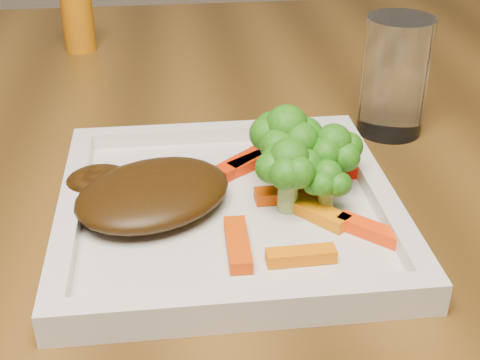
{
  "coord_description": "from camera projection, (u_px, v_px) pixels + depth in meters",
  "views": [
    {
      "loc": [
        -0.01,
        -0.5,
        1.06
      ],
      "look_at": [
        0.05,
        -0.04,
        0.79
      ],
      "focal_mm": 50.0,
      "sensor_mm": 36.0,
      "label": 1
    }
  ],
  "objects": [
    {
      "name": "plate",
      "position": [
        228.0,
        213.0,
        0.55
      ],
      "size": [
        0.27,
        0.27,
        0.01
      ],
      "primitive_type": "cube",
      "color": "silver",
      "rests_on": "dining_table"
    },
    {
      "name": "steak",
      "position": [
        153.0,
        193.0,
        0.54
      ],
      "size": [
        0.16,
        0.15,
        0.03
      ],
      "primitive_type": "ellipsoid",
      "rotation": [
        0.0,
        0.0,
        0.54
      ],
      "color": "#392208",
      "rests_on": "plate"
    },
    {
      "name": "broccoli_0",
      "position": [
        286.0,
        147.0,
        0.56
      ],
      "size": [
        0.09,
        0.09,
        0.07
      ],
      "primitive_type": null,
      "rotation": [
        0.0,
        0.0,
        0.32
      ],
      "color": "#207313",
      "rests_on": "plate"
    },
    {
      "name": "broccoli_1",
      "position": [
        333.0,
        156.0,
        0.56
      ],
      "size": [
        0.07,
        0.07,
        0.06
      ],
      "primitive_type": null,
      "rotation": [
        0.0,
        0.0,
        -0.24
      ],
      "color": "#1D7012",
      "rests_on": "plate"
    },
    {
      "name": "broccoli_2",
      "position": [
        327.0,
        181.0,
        0.53
      ],
      "size": [
        0.05,
        0.05,
        0.06
      ],
      "primitive_type": null,
      "rotation": [
        0.0,
        0.0,
        0.19
      ],
      "color": "#146410",
      "rests_on": "plate"
    },
    {
      "name": "broccoli_3",
      "position": [
        289.0,
        176.0,
        0.53
      ],
      "size": [
        0.06,
        0.06,
        0.06
      ],
      "primitive_type": null,
      "rotation": [
        0.0,
        0.0,
        -0.09
      ],
      "color": "#0F5F11",
      "rests_on": "plate"
    },
    {
      "name": "carrot_0",
      "position": [
        301.0,
        256.0,
        0.48
      ],
      "size": [
        0.05,
        0.01,
        0.01
      ],
      "primitive_type": "cube",
      "rotation": [
        0.0,
        0.0,
        0.03
      ],
      "color": "orange",
      "rests_on": "plate"
    },
    {
      "name": "carrot_1",
      "position": [
        370.0,
        230.0,
        0.51
      ],
      "size": [
        0.05,
        0.05,
        0.01
      ],
      "primitive_type": "cube",
      "rotation": [
        0.0,
        0.0,
        -0.75
      ],
      "color": "#FF3B04",
      "rests_on": "plate"
    },
    {
      "name": "carrot_2",
      "position": [
        238.0,
        244.0,
        0.49
      ],
      "size": [
        0.02,
        0.06,
        0.01
      ],
      "primitive_type": "cube",
      "rotation": [
        0.0,
        0.0,
        1.55
      ],
      "color": "#D43D03",
      "rests_on": "plate"
    },
    {
      "name": "carrot_3",
      "position": [
        343.0,
        171.0,
        0.59
      ],
      "size": [
        0.05,
        0.02,
        0.01
      ],
      "primitive_type": "cube",
      "rotation": [
        0.0,
        0.0,
        -0.12
      ],
      "color": "red",
      "rests_on": "plate"
    },
    {
      "name": "carrot_4",
      "position": [
        244.0,
        162.0,
        0.6
      ],
      "size": [
        0.06,
        0.06,
        0.01
      ],
      "primitive_type": "cube",
      "rotation": [
        0.0,
        0.0,
        0.73
      ],
      "color": "red",
      "rests_on": "plate"
    },
    {
      "name": "carrot_5",
      "position": [
        313.0,
        211.0,
        0.53
      ],
      "size": [
        0.05,
        0.06,
        0.01
      ],
      "primitive_type": "cube",
      "rotation": [
        0.0,
        0.0,
        -0.87
      ],
      "color": "orange",
      "rests_on": "plate"
    },
    {
      "name": "carrot_6",
      "position": [
        291.0,
        194.0,
        0.55
      ],
      "size": [
        0.06,
        0.02,
        0.01
      ],
      "primitive_type": "cube",
      "rotation": [
        0.0,
        0.0,
        0.04
      ],
      "color": "#C83D03",
      "rests_on": "plate"
    },
    {
      "name": "spice_shaker",
      "position": [
        78.0,
        17.0,
        0.9
      ],
      "size": [
        0.05,
        0.05,
        0.09
      ],
      "primitive_type": "cylinder",
      "rotation": [
        0.0,
        0.0,
        -0.38
      ],
      "color": "#C16A0A",
      "rests_on": "dining_table"
    },
    {
      "name": "drinking_glass",
      "position": [
        395.0,
        77.0,
        0.67
      ],
      "size": [
        0.09,
        0.09,
        0.12
      ],
      "primitive_type": "cylinder",
      "rotation": [
        0.0,
        0.0,
        -0.36
      ],
      "color": "white",
      "rests_on": "dining_table"
    },
    {
      "name": "carrot_7",
      "position": [
        252.0,
        162.0,
        0.6
      ],
      "size": [
        0.05,
        0.04,
        0.01
      ],
      "primitive_type": "cube",
      "rotation": [
        0.0,
        0.0,
        0.61
      ],
      "color": "#FF2C04",
      "rests_on": "plate"
    }
  ]
}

